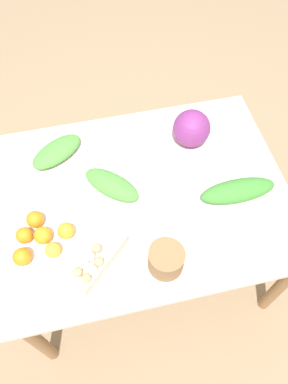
{
  "coord_description": "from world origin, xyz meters",
  "views": [
    {
      "loc": [
        -0.21,
        -0.9,
        2.23
      ],
      "look_at": [
        0.0,
        0.0,
        0.76
      ],
      "focal_mm": 35.0,
      "sensor_mm": 36.0,
      "label": 1
    }
  ],
  "objects": [
    {
      "name": "ground_plane",
      "position": [
        0.0,
        0.0,
        0.0
      ],
      "size": [
        8.0,
        8.0,
        0.0
      ],
      "primitive_type": "plane",
      "color": "#937A5B"
    },
    {
      "name": "dining_table",
      "position": [
        0.0,
        0.0,
        0.65
      ],
      "size": [
        1.36,
        1.04,
        0.74
      ],
      "color": "silver",
      "rests_on": "ground_plane"
    },
    {
      "name": "cabbage_purple",
      "position": [
        0.3,
        0.27,
        0.83
      ],
      "size": [
        0.19,
        0.19,
        0.19
      ],
      "primitive_type": "sphere",
      "color": "#7A2D75",
      "rests_on": "dining_table"
    },
    {
      "name": "egg_carton",
      "position": [
        -0.26,
        -0.29,
        0.78
      ],
      "size": [
        0.28,
        0.27,
        0.09
      ],
      "rotation": [
        0.0,
        0.0,
        0.75
      ],
      "color": "beige",
      "rests_on": "dining_table"
    },
    {
      "name": "paper_bag",
      "position": [
        0.01,
        -0.36,
        0.8
      ],
      "size": [
        0.15,
        0.15,
        0.12
      ],
      "primitive_type": "cylinder",
      "color": "olive",
      "rests_on": "dining_table"
    },
    {
      "name": "greens_bunch_dandelion",
      "position": [
        -0.14,
        0.06,
        0.78
      ],
      "size": [
        0.29,
        0.29,
        0.07
      ],
      "primitive_type": "ellipsoid",
      "rotation": [
        0.0,
        0.0,
        5.5
      ],
      "color": "#4C933D",
      "rests_on": "dining_table"
    },
    {
      "name": "greens_bunch_beet_tops",
      "position": [
        0.42,
        -0.1,
        0.78
      ],
      "size": [
        0.36,
        0.12,
        0.09
      ],
      "primitive_type": "ellipsoid",
      "rotation": [
        0.0,
        0.0,
        6.28
      ],
      "color": "#3D8433",
      "rests_on": "dining_table"
    },
    {
      "name": "greens_bunch_kale",
      "position": [
        -0.37,
        0.32,
        0.77
      ],
      "size": [
        0.31,
        0.26,
        0.07
      ],
      "primitive_type": "ellipsoid",
      "rotation": [
        0.0,
        0.0,
        0.56
      ],
      "color": "#4C933D",
      "rests_on": "dining_table"
    },
    {
      "name": "orange_0",
      "position": [
        -0.57,
        -0.21,
        0.78
      ],
      "size": [
        0.08,
        0.08,
        0.08
      ],
      "primitive_type": "sphere",
      "color": "orange",
      "rests_on": "dining_table"
    },
    {
      "name": "orange_1",
      "position": [
        -0.5,
        -0.04,
        0.78
      ],
      "size": [
        0.08,
        0.08,
        0.08
      ],
      "primitive_type": "sphere",
      "color": "orange",
      "rests_on": "dining_table"
    },
    {
      "name": "orange_2",
      "position": [
        -0.38,
        -0.13,
        0.78
      ],
      "size": [
        0.07,
        0.07,
        0.07
      ],
      "primitive_type": "sphere",
      "color": "orange",
      "rests_on": "dining_table"
    },
    {
      "name": "orange_3",
      "position": [
        -0.47,
        -0.13,
        0.78
      ],
      "size": [
        0.08,
        0.08,
        0.08
      ],
      "primitive_type": "sphere",
      "color": "orange",
      "rests_on": "dining_table"
    },
    {
      "name": "orange_4",
      "position": [
        -0.55,
        -0.11,
        0.77
      ],
      "size": [
        0.07,
        0.07,
        0.07
      ],
      "primitive_type": "sphere",
      "color": "orange",
      "rests_on": "dining_table"
    },
    {
      "name": "orange_5",
      "position": [
        -0.44,
        -0.2,
        0.77
      ],
      "size": [
        0.07,
        0.07,
        0.07
      ],
      "primitive_type": "sphere",
      "color": "#F9A833",
      "rests_on": "dining_table"
    }
  ]
}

